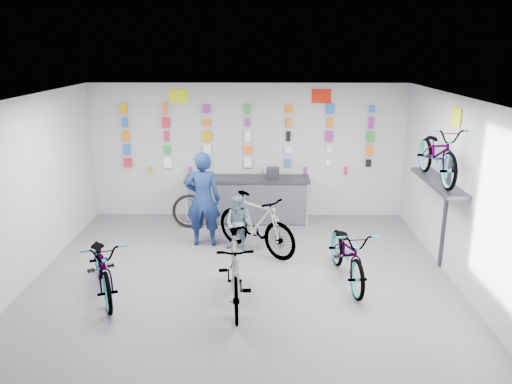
{
  "coord_description": "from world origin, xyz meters",
  "views": [
    {
      "loc": [
        0.32,
        -6.97,
        3.76
      ],
      "look_at": [
        0.22,
        1.4,
        1.31
      ],
      "focal_mm": 35.0,
      "sensor_mm": 36.0,
      "label": 1
    }
  ],
  "objects_px": {
    "bike_service": "(256,223)",
    "clerk": "(203,199)",
    "customer": "(238,223)",
    "bike_center": "(235,271)",
    "counter": "(247,200)",
    "bike_left": "(103,265)",
    "bike_right": "(348,253)"
  },
  "relations": [
    {
      "from": "counter",
      "to": "bike_service",
      "type": "relative_size",
      "value": 1.42
    },
    {
      "from": "bike_center",
      "to": "bike_service",
      "type": "height_order",
      "value": "bike_service"
    },
    {
      "from": "bike_center",
      "to": "bike_right",
      "type": "height_order",
      "value": "bike_center"
    },
    {
      "from": "counter",
      "to": "bike_service",
      "type": "bearing_deg",
      "value": -83.22
    },
    {
      "from": "bike_service",
      "to": "clerk",
      "type": "relative_size",
      "value": 1.02
    },
    {
      "from": "counter",
      "to": "clerk",
      "type": "xyz_separation_m",
      "value": [
        -0.82,
        -1.38,
        0.44
      ]
    },
    {
      "from": "bike_right",
      "to": "customer",
      "type": "xyz_separation_m",
      "value": [
        -1.86,
        1.27,
        0.04
      ]
    },
    {
      "from": "bike_center",
      "to": "customer",
      "type": "height_order",
      "value": "bike_center"
    },
    {
      "from": "counter",
      "to": "clerk",
      "type": "height_order",
      "value": "clerk"
    },
    {
      "from": "bike_center",
      "to": "clerk",
      "type": "distance_m",
      "value": 2.51
    },
    {
      "from": "counter",
      "to": "bike_center",
      "type": "xyz_separation_m",
      "value": [
        -0.08,
        -3.74,
        0.06
      ]
    },
    {
      "from": "bike_left",
      "to": "bike_right",
      "type": "height_order",
      "value": "bike_right"
    },
    {
      "from": "customer",
      "to": "counter",
      "type": "bearing_deg",
      "value": 109.39
    },
    {
      "from": "bike_service",
      "to": "customer",
      "type": "xyz_separation_m",
      "value": [
        -0.33,
        0.06,
        -0.03
      ]
    },
    {
      "from": "bike_right",
      "to": "bike_service",
      "type": "relative_size",
      "value": 1.0
    },
    {
      "from": "bike_service",
      "to": "customer",
      "type": "relative_size",
      "value": 1.75
    },
    {
      "from": "bike_center",
      "to": "bike_service",
      "type": "xyz_separation_m",
      "value": [
        0.29,
        2.02,
        0.02
      ]
    },
    {
      "from": "bike_left",
      "to": "customer",
      "type": "bearing_deg",
      "value": 17.85
    },
    {
      "from": "bike_service",
      "to": "customer",
      "type": "height_order",
      "value": "bike_service"
    },
    {
      "from": "bike_right",
      "to": "customer",
      "type": "height_order",
      "value": "customer"
    },
    {
      "from": "bike_service",
      "to": "counter",
      "type": "bearing_deg",
      "value": 47.91
    },
    {
      "from": "bike_service",
      "to": "clerk",
      "type": "distance_m",
      "value": 1.14
    },
    {
      "from": "bike_center",
      "to": "customer",
      "type": "bearing_deg",
      "value": 86.45
    },
    {
      "from": "customer",
      "to": "bike_center",
      "type": "bearing_deg",
      "value": -64.98
    },
    {
      "from": "bike_left",
      "to": "customer",
      "type": "relative_size",
      "value": 1.74
    },
    {
      "from": "bike_left",
      "to": "clerk",
      "type": "height_order",
      "value": "clerk"
    },
    {
      "from": "counter",
      "to": "bike_left",
      "type": "height_order",
      "value": "counter"
    },
    {
      "from": "clerk",
      "to": "bike_left",
      "type": "bearing_deg",
      "value": 56.65
    },
    {
      "from": "clerk",
      "to": "customer",
      "type": "bearing_deg",
      "value": 157.06
    },
    {
      "from": "bike_service",
      "to": "customer",
      "type": "bearing_deg",
      "value": 120.08
    },
    {
      "from": "bike_left",
      "to": "clerk",
      "type": "bearing_deg",
      "value": 33.58
    },
    {
      "from": "bike_center",
      "to": "bike_right",
      "type": "bearing_deg",
      "value": 19.41
    }
  ]
}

